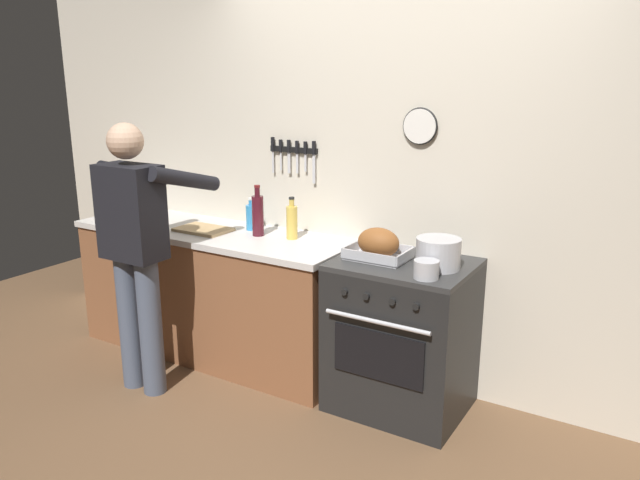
# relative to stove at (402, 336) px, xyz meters

# --- Properties ---
(wall_back) EXTENTS (6.00, 0.13, 2.60)m
(wall_back) POSITION_rel_stove_xyz_m (-0.22, 0.36, 0.85)
(wall_back) COLOR beige
(wall_back) RESTS_ON ground
(counter_block) EXTENTS (2.03, 0.65, 0.90)m
(counter_block) POSITION_rel_stove_xyz_m (-1.42, 0.00, 0.00)
(counter_block) COLOR brown
(counter_block) RESTS_ON ground
(stove) EXTENTS (0.76, 0.67, 0.90)m
(stove) POSITION_rel_stove_xyz_m (0.00, 0.00, 0.00)
(stove) COLOR black
(stove) RESTS_ON ground
(person_cook) EXTENTS (0.51, 0.63, 1.66)m
(person_cook) POSITION_rel_stove_xyz_m (-1.47, -0.62, 0.50)
(person_cook) COLOR #4C566B
(person_cook) RESTS_ON ground
(roasting_pan) EXTENTS (0.35, 0.26, 0.18)m
(roasting_pan) POSITION_rel_stove_xyz_m (-0.16, -0.02, 0.53)
(roasting_pan) COLOR #B7B7BC
(roasting_pan) RESTS_ON stove
(stock_pot) EXTENTS (0.24, 0.24, 0.17)m
(stock_pot) POSITION_rel_stove_xyz_m (0.20, -0.01, 0.53)
(stock_pot) COLOR #B7B7BC
(stock_pot) RESTS_ON stove
(saucepan) EXTENTS (0.13, 0.13, 0.10)m
(saucepan) POSITION_rel_stove_xyz_m (0.21, -0.21, 0.50)
(saucepan) COLOR #B7B7BC
(saucepan) RESTS_ON stove
(cutting_board) EXTENTS (0.36, 0.24, 0.02)m
(cutting_board) POSITION_rel_stove_xyz_m (-1.45, -0.05, 0.46)
(cutting_board) COLOR tan
(cutting_board) RESTS_ON counter_block
(bottle_dish_soap) EXTENTS (0.07, 0.07, 0.22)m
(bottle_dish_soap) POSITION_rel_stove_xyz_m (-1.19, 0.14, 0.54)
(bottle_dish_soap) COLOR #338CCC
(bottle_dish_soap) RESTS_ON counter_block
(bottle_cooking_oil) EXTENTS (0.07, 0.07, 0.27)m
(bottle_cooking_oil) POSITION_rel_stove_xyz_m (-0.82, 0.09, 0.56)
(bottle_cooking_oil) COLOR gold
(bottle_cooking_oil) RESTS_ON counter_block
(bottle_wine_red) EXTENTS (0.08, 0.08, 0.33)m
(bottle_wine_red) POSITION_rel_stove_xyz_m (-1.06, 0.04, 0.59)
(bottle_wine_red) COLOR #47141E
(bottle_wine_red) RESTS_ON counter_block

